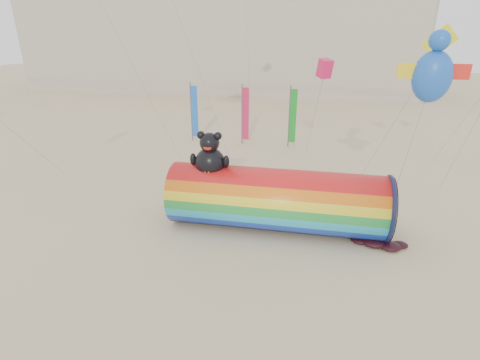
% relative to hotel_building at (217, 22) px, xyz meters
% --- Properties ---
extents(ground, '(160.00, 160.00, 0.00)m').
position_rel_hotel_building_xyz_m(ground, '(12.00, -45.95, -10.31)').
color(ground, '#CCB58C').
rests_on(ground, ground).
extents(hotel_building, '(60.40, 15.40, 20.60)m').
position_rel_hotel_building_xyz_m(hotel_building, '(0.00, 0.00, 0.00)').
color(hotel_building, '#B7AD99').
rests_on(hotel_building, ground).
extents(windsock_assembly, '(10.80, 3.29, 4.98)m').
position_rel_hotel_building_xyz_m(windsock_assembly, '(14.41, -44.66, -8.66)').
color(windsock_assembly, red).
rests_on(windsock_assembly, ground).
extents(kite_handler, '(0.71, 0.60, 1.66)m').
position_rel_hotel_building_xyz_m(kite_handler, '(18.50, -44.36, -9.48)').
color(kite_handler, '#55585D').
rests_on(kite_handler, ground).
extents(fabric_bundle, '(2.62, 1.35, 0.41)m').
position_rel_hotel_building_xyz_m(fabric_bundle, '(19.36, -45.49, -10.14)').
color(fabric_bundle, '#330911').
rests_on(fabric_bundle, ground).
extents(festival_banners, '(9.32, 0.26, 5.20)m').
position_rel_hotel_building_xyz_m(festival_banners, '(9.92, -30.23, -7.67)').
color(festival_banners, '#59595E').
rests_on(festival_banners, ground).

